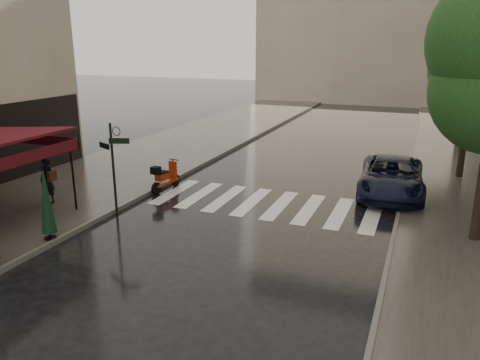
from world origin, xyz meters
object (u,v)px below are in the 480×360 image
Objects in this scene: pedestrian_with_umbrella at (45,157)px; parasol_back at (46,200)px; scooter at (165,178)px; parked_car at (392,177)px.

pedestrian_with_umbrella is 3.42m from parasol_back.
parked_car reaches higher than scooter.
scooter is at bearing 51.36° from pedestrian_with_umbrella.
pedestrian_with_umbrella is 1.45× the size of scooter.
pedestrian_with_umbrella is 0.49× the size of parked_car.
parked_car is at bearing 43.69° from parasol_back.
pedestrian_with_umbrella reaches higher than scooter.
parked_car is (8.15, 2.74, 0.17)m from scooter.
parasol_back is at bearing -88.00° from scooter.
pedestrian_with_umbrella is 4.35m from scooter.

